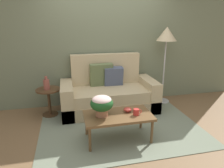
{
  "coord_description": "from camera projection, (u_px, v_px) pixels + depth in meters",
  "views": [
    {
      "loc": [
        -0.86,
        -3.03,
        1.81
      ],
      "look_at": [
        -0.11,
        0.26,
        0.75
      ],
      "focal_mm": 32.78,
      "sensor_mm": 36.0,
      "label": 1
    }
  ],
  "objects": [
    {
      "name": "ground_plane",
      "position": [
        121.0,
        129.0,
        3.55
      ],
      "size": [
        14.0,
        14.0,
        0.0
      ],
      "primitive_type": "plane",
      "color": "brown"
    },
    {
      "name": "wall_back",
      "position": [
        106.0,
        36.0,
        4.35
      ],
      "size": [
        6.4,
        0.12,
        2.96
      ],
      "primitive_type": "cube",
      "color": "slate",
      "rests_on": "ground"
    },
    {
      "name": "area_rug",
      "position": [
        121.0,
        128.0,
        3.58
      ],
      "size": [
        2.74,
        1.89,
        0.01
      ],
      "primitive_type": "cube",
      "color": "gray",
      "rests_on": "ground"
    },
    {
      "name": "couch",
      "position": [
        109.0,
        94.0,
        4.24
      ],
      "size": [
        1.92,
        0.89,
        1.13
      ],
      "color": "tan",
      "rests_on": "ground"
    },
    {
      "name": "coffee_table",
      "position": [
        118.0,
        117.0,
        3.14
      ],
      "size": [
        1.04,
        0.56,
        0.43
      ],
      "color": "brown",
      "rests_on": "ground"
    },
    {
      "name": "side_table",
      "position": [
        49.0,
        97.0,
        3.95
      ],
      "size": [
        0.46,
        0.46,
        0.55
      ],
      "color": "#4C331E",
      "rests_on": "ground"
    },
    {
      "name": "floor_lamp",
      "position": [
        166.0,
        39.0,
        4.31
      ],
      "size": [
        0.42,
        0.42,
        1.67
      ],
      "color": "#B2B2B7",
      "rests_on": "ground"
    },
    {
      "name": "potted_plant",
      "position": [
        102.0,
        104.0,
        3.03
      ],
      "size": [
        0.34,
        0.34,
        0.31
      ],
      "color": "#A36B4C",
      "rests_on": "coffee_table"
    },
    {
      "name": "coffee_mug",
      "position": [
        136.0,
        112.0,
        3.1
      ],
      "size": [
        0.13,
        0.09,
        0.1
      ],
      "color": "red",
      "rests_on": "coffee_table"
    },
    {
      "name": "snack_bowl",
      "position": [
        128.0,
        110.0,
        3.21
      ],
      "size": [
        0.13,
        0.13,
        0.07
      ],
      "color": "#B2382D",
      "rests_on": "coffee_table"
    },
    {
      "name": "table_vase",
      "position": [
        47.0,
        84.0,
        3.86
      ],
      "size": [
        0.11,
        0.11,
        0.26
      ],
      "color": "#934C42",
      "rests_on": "side_table"
    }
  ]
}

